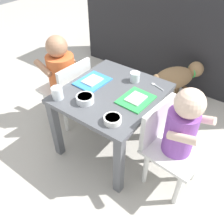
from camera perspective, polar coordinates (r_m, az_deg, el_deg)
ground_plane at (r=1.60m, az=0.00°, el=-7.70°), size 7.00×7.00×0.00m
kitchen_cabinet_back at (r=2.18m, az=18.06°, el=18.81°), size 1.92×0.34×0.92m
dining_table at (r=1.36m, az=0.00°, el=2.41°), size 0.52×0.57×0.43m
seated_child_left at (r=1.59m, az=-12.01°, el=9.45°), size 0.30×0.30×0.64m
seated_child_right at (r=1.17m, az=15.90°, el=-4.25°), size 0.31×0.31×0.64m
dog at (r=1.91m, az=15.60°, el=8.11°), size 0.33×0.39×0.33m
food_tray_left at (r=1.40m, az=-4.80°, el=7.51°), size 0.16×0.20×0.02m
food_tray_right at (r=1.25m, az=5.88°, el=3.12°), size 0.16×0.19×0.02m
water_cup_left at (r=1.28m, az=-13.20°, el=4.42°), size 0.06×0.06×0.07m
water_cup_right at (r=1.40m, az=5.61°, el=8.44°), size 0.06×0.06×0.06m
cereal_bowl_right_side at (r=1.24m, az=-6.60°, el=3.25°), size 0.10×0.10×0.04m
cereal_bowl_left_side at (r=1.11m, az=0.13°, el=-1.83°), size 0.09×0.09×0.03m
spoon_by_left_tray at (r=1.38m, az=10.78°, el=6.30°), size 0.10×0.04×0.01m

